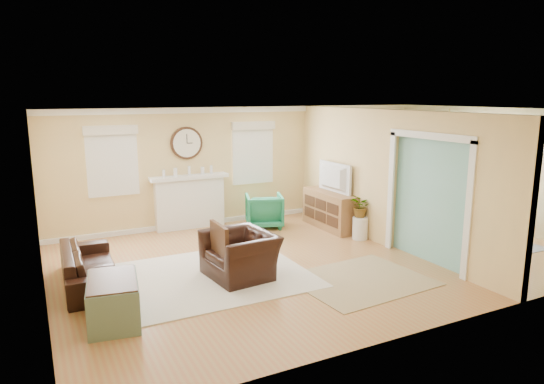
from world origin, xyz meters
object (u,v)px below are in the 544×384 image
(sofa, at_px, (90,266))
(dining_table, at_px, (448,223))
(credenza, at_px, (330,210))
(eames_chair, at_px, (240,255))
(green_chair, at_px, (264,211))

(sofa, relative_size, dining_table, 1.17)
(credenza, bearing_deg, eames_chair, -148.52)
(eames_chair, bearing_deg, credenza, 115.12)
(green_chair, relative_size, credenza, 0.53)
(green_chair, height_order, credenza, credenza)
(credenza, relative_size, dining_table, 0.90)
(eames_chair, xyz_separation_m, green_chair, (1.64, 2.50, 0.00))
(eames_chair, distance_m, green_chair, 2.99)
(credenza, bearing_deg, green_chair, 149.93)
(sofa, distance_m, eames_chair, 2.32)
(dining_table, bearing_deg, eames_chair, 77.59)
(eames_chair, height_order, credenza, credenza)
(credenza, distance_m, dining_table, 2.42)
(eames_chair, bearing_deg, sofa, -115.38)
(sofa, xyz_separation_m, credenza, (5.08, 1.02, 0.11))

